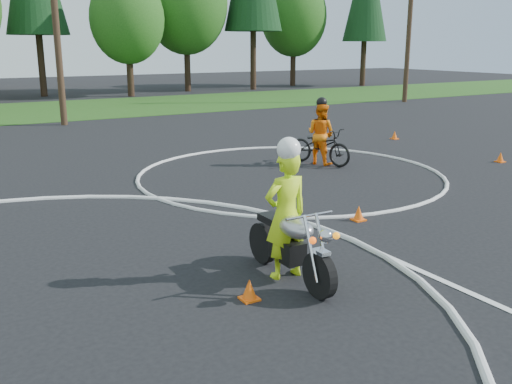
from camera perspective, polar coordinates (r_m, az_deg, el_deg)
course_markings at (r=9.63m, az=-13.72°, el=-6.32°), size 19.05×19.05×0.12m
primary_motorcycle at (r=8.34m, az=3.53°, el=-5.21°), size 0.76×2.16×1.14m
rider_primary_grp at (r=8.30m, az=3.03°, el=-1.91°), size 0.70×0.46×2.11m
rider_second_grp at (r=16.56m, az=6.47°, el=5.12°), size 1.33×2.12×1.93m
traffic_cones at (r=10.28m, az=8.87°, el=-3.96°), size 17.50×14.18×0.30m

